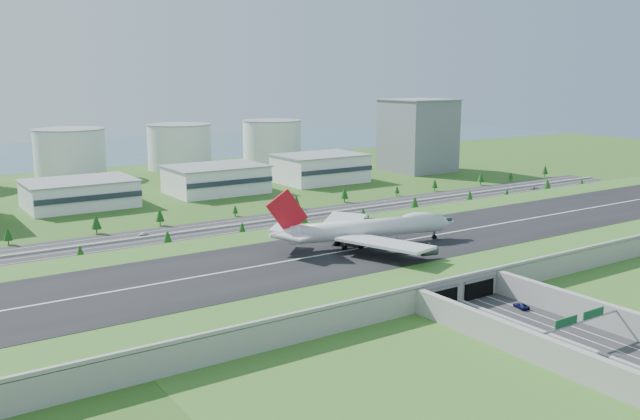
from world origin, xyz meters
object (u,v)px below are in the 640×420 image
car_7 (143,234)px  car_0 (529,339)px  car_1 (628,383)px  car_6 (534,188)px  office_tower (418,136)px  boeing_747 (367,229)px  car_2 (521,306)px  car_5 (279,214)px

car_7 → car_0: bearing=9.8°
car_1 → car_6: car_6 is taller
office_tower → boeing_747: bearing=-135.9°
car_6 → car_7: bearing=93.0°
car_2 → car_7: size_ratio=1.28×
office_tower → car_5: 201.07m
boeing_747 → car_0: boeing_747 is taller
car_1 → car_5: car_1 is taller
boeing_747 → car_2: (10.76, -67.58, -14.05)m
car_0 → car_2: 28.35m
car_2 → car_5: 171.08m
car_2 → car_6: 244.85m
car_1 → car_2: size_ratio=0.70×
office_tower → car_6: office_tower is taller
office_tower → car_1: bearing=-124.1°
car_0 → car_6: 273.05m
office_tower → car_6: 112.87m
car_0 → car_5: (30.16, 190.59, 0.01)m
office_tower → car_1: (-210.78, -311.82, -26.68)m
car_1 → car_5: (32.72, 222.33, -0.01)m
boeing_747 → car_1: bearing=-82.8°
car_0 → car_1: (-2.56, -31.74, 0.02)m
boeing_747 → car_5: size_ratio=19.09×
boeing_747 → car_1: 120.56m
office_tower → car_5: (-178.06, -89.49, -26.69)m
car_1 → car_7: 222.04m
car_5 → office_tower: bearing=97.3°
car_1 → boeing_747: bearing=64.0°
car_0 → car_6: size_ratio=0.71×
office_tower → boeing_747: (-198.69, -192.70, -12.48)m
car_6 → car_2: bearing=134.4°
car_0 → office_tower: bearing=73.5°
boeing_747 → car_1: boeing_747 is taller
car_5 → car_6: car_6 is taller
car_1 → car_0: bearing=65.2°
car_0 → car_5: size_ratio=0.95×
car_0 → car_7: bearing=124.0°
boeing_747 → office_tower: bearing=57.1°
car_2 → car_7: 178.99m
car_2 → boeing_747: bearing=-69.6°
car_6 → car_7: (-259.47, 15.46, -0.09)m
car_7 → car_6: bearing=82.5°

